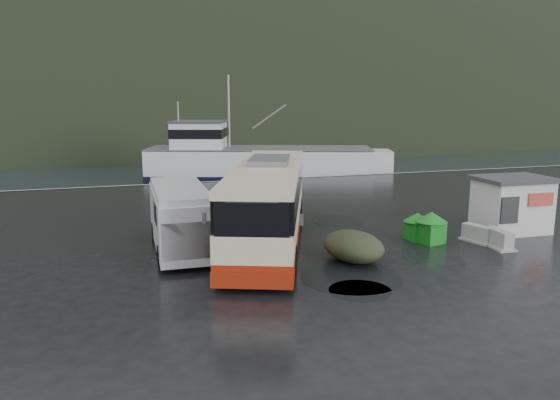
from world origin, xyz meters
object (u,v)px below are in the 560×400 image
object	(u,v)px
waste_bin_left	(430,243)
white_van	(182,250)
jersey_barrier_b	(477,242)
coach_bus	(268,242)
ticket_kiosk	(509,231)
dome_tent	(353,260)
waste_bin_right	(416,240)
jersey_barrier_a	(498,248)
fishing_trawler	(260,167)

from	to	relation	value
waste_bin_left	white_van	bearing A→B (deg)	169.23
white_van	jersey_barrier_b	xyz separation A→B (m)	(13.30, -2.59, 0.00)
coach_bus	waste_bin_left	xyz separation A→B (m)	(7.13, -2.27, 0.00)
waste_bin_left	ticket_kiosk	xyz separation A→B (m)	(4.95, 0.72, 0.00)
white_van	dome_tent	xyz separation A→B (m)	(6.59, -3.59, 0.00)
waste_bin_right	jersey_barrier_a	distance (m)	3.58
white_van	waste_bin_left	world-z (taller)	white_van
white_van	jersey_barrier_a	world-z (taller)	white_van
ticket_kiosk	fishing_trawler	world-z (taller)	fishing_trawler
dome_tent	white_van	bearing A→B (deg)	151.43
jersey_barrier_a	fishing_trawler	distance (m)	29.70
waste_bin_right	jersey_barrier_b	world-z (taller)	waste_bin_right
coach_bus	white_van	size ratio (longest dim) A/B	1.99
waste_bin_right	waste_bin_left	bearing A→B (deg)	-65.45
coach_bus	jersey_barrier_b	size ratio (longest dim) A/B	8.64
waste_bin_left	jersey_barrier_a	world-z (taller)	waste_bin_left
waste_bin_left	ticket_kiosk	world-z (taller)	ticket_kiosk
white_van	fishing_trawler	bearing A→B (deg)	68.95
coach_bus	jersey_barrier_b	bearing A→B (deg)	3.77
waste_bin_right	ticket_kiosk	size ratio (longest dim) A/B	0.37
jersey_barrier_a	jersey_barrier_b	size ratio (longest dim) A/B	1.05
dome_tent	jersey_barrier_a	size ratio (longest dim) A/B	1.88
coach_bus	jersey_barrier_a	distance (m)	10.34
ticket_kiosk	jersey_barrier_b	size ratio (longest dim) A/B	2.25
ticket_kiosk	jersey_barrier_a	distance (m)	3.39
white_van	jersey_barrier_a	bearing A→B (deg)	-14.53
fishing_trawler	jersey_barrier_b	bearing A→B (deg)	-65.89
fishing_trawler	ticket_kiosk	bearing A→B (deg)	-59.94
ticket_kiosk	fishing_trawler	size ratio (longest dim) A/B	0.14
fishing_trawler	coach_bus	bearing A→B (deg)	-85.73
waste_bin_left	dome_tent	world-z (taller)	waste_bin_left
waste_bin_left	waste_bin_right	xyz separation A→B (m)	(-0.31, 0.68, 0.00)
coach_bus	dome_tent	world-z (taller)	coach_bus
dome_tent	jersey_barrier_a	xyz separation A→B (m)	(7.00, -0.11, 0.00)
coach_bus	dome_tent	bearing A→B (deg)	-35.01
jersey_barrier_b	fishing_trawler	bearing A→B (deg)	96.04
coach_bus	jersey_barrier_b	world-z (taller)	coach_bus
coach_bus	waste_bin_right	xyz separation A→B (m)	(6.82, -1.59, 0.00)
ticket_kiosk	fishing_trawler	bearing A→B (deg)	102.91
ticket_kiosk	coach_bus	bearing A→B (deg)	173.64
coach_bus	jersey_barrier_a	world-z (taller)	coach_bus
white_van	fishing_trawler	size ratio (longest dim) A/B	0.28
coach_bus	ticket_kiosk	bearing A→B (deg)	12.91
white_van	ticket_kiosk	distance (m)	16.14
coach_bus	waste_bin_right	size ratio (longest dim) A/B	10.48
waste_bin_right	jersey_barrier_b	bearing A→B (deg)	-24.96
waste_bin_left	jersey_barrier_a	bearing A→B (deg)	-32.72
jersey_barrier_a	jersey_barrier_b	xyz separation A→B (m)	(-0.29, 1.11, 0.00)
ticket_kiosk	jersey_barrier_a	world-z (taller)	ticket_kiosk
dome_tent	jersey_barrier_a	distance (m)	7.00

